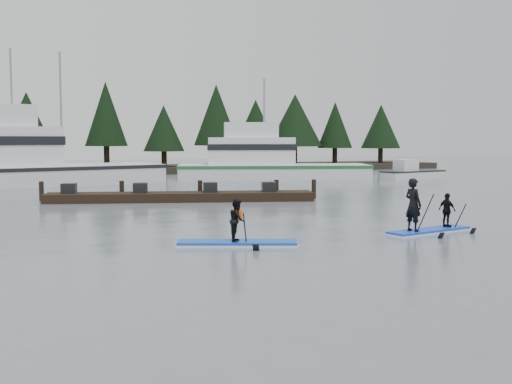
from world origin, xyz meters
name	(u,v)px	position (x,y,z in m)	size (l,w,h in m)	color
ground	(336,243)	(0.00, 0.00, 0.00)	(160.00, 160.00, 0.00)	slate
far_shore	(96,170)	(0.00, 42.00, 0.30)	(70.00, 8.00, 0.60)	#2D281E
treeline	(96,174)	(0.00, 42.00, 0.00)	(60.00, 4.00, 8.00)	black
fishing_boat_large	(19,174)	(-7.25, 28.73, 0.77)	(18.70, 8.58, 10.15)	silver
fishing_boat_medium	(268,171)	(10.93, 28.65, 0.62)	(15.19, 8.82, 8.69)	silver
skiff	(413,175)	(21.38, 24.21, 0.33)	(5.58, 1.67, 0.65)	silver
floating_dock	(181,197)	(-0.44, 14.49, 0.22)	(13.36, 1.78, 0.45)	black
buoy_c	(291,179)	(12.52, 27.84, 0.00)	(0.59, 0.59, 0.59)	#FF1C0C
buoy_b	(70,192)	(-4.79, 22.83, 0.00)	(0.55, 0.55, 0.55)	#FF1C0C
paddleboard_solo	(237,232)	(-2.84, 0.88, 0.40)	(3.56, 2.19, 1.83)	blue
paddleboard_duo	(426,214)	(3.89, 0.67, 0.64)	(3.40, 1.49, 2.36)	blue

